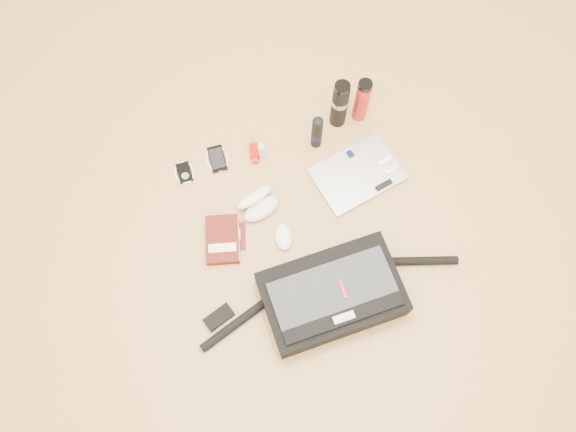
{
  "coord_description": "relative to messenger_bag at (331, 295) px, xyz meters",
  "views": [
    {
      "loc": [
        -0.28,
        -0.62,
        2.05
      ],
      "look_at": [
        -0.05,
        0.1,
        0.06
      ],
      "focal_mm": 35.0,
      "sensor_mm": 36.0,
      "label": 1
    }
  ],
  "objects": [
    {
      "name": "laptop",
      "position": [
        0.27,
        0.44,
        -0.05
      ],
      "size": [
        0.38,
        0.3,
        0.03
      ],
      "rotation": [
        0.0,
        0.0,
        0.21
      ],
      "color": "#AFAFB1",
      "rests_on": "ground"
    },
    {
      "name": "ipod",
      "position": [
        -0.39,
        0.66,
        -0.06
      ],
      "size": [
        0.08,
        0.09,
        0.01
      ],
      "rotation": [
        0.0,
        0.0,
        -0.01
      ],
      "color": "black",
      "rests_on": "ground"
    },
    {
      "name": "inhaler",
      "position": [
        -0.09,
        0.67,
        -0.05
      ],
      "size": [
        0.05,
        0.11,
        0.03
      ],
      "rotation": [
        0.0,
        0.0,
        -0.21
      ],
      "color": "#AF0C00",
      "rests_on": "ground"
    },
    {
      "name": "sunglasses_case",
      "position": [
        -0.15,
        0.43,
        -0.03
      ],
      "size": [
        0.19,
        0.17,
        0.09
      ],
      "rotation": [
        0.0,
        0.0,
        0.31
      ],
      "color": "silver",
      "rests_on": "ground"
    },
    {
      "name": "passport",
      "position": [
        -0.27,
        0.34,
        -0.06
      ],
      "size": [
        0.11,
        0.13,
        0.01
      ],
      "rotation": [
        0.0,
        0.0,
        -0.26
      ],
      "color": "#480D1B",
      "rests_on": "ground"
    },
    {
      "name": "messenger_bag",
      "position": [
        0.0,
        0.0,
        0.0
      ],
      "size": [
        1.01,
        0.31,
        0.14
      ],
      "rotation": [
        0.0,
        0.0,
        0.02
      ],
      "color": "black",
      "rests_on": "ground"
    },
    {
      "name": "aerosol_can",
      "position": [
        0.16,
        0.63,
        0.03
      ],
      "size": [
        0.05,
        0.05,
        0.19
      ],
      "rotation": [
        0.0,
        0.0,
        -0.02
      ],
      "color": "black",
      "rests_on": "ground"
    },
    {
      "name": "thermos_red",
      "position": [
        0.37,
        0.7,
        0.05
      ],
      "size": [
        0.07,
        0.07,
        0.23
      ],
      "rotation": [
        0.0,
        0.0,
        -0.18
      ],
      "color": "#A81A1C",
      "rests_on": "ground"
    },
    {
      "name": "phone",
      "position": [
        -0.25,
        0.68,
        -0.06
      ],
      "size": [
        0.1,
        0.12,
        0.01
      ],
      "rotation": [
        0.0,
        0.0,
        -0.03
      ],
      "color": "black",
      "rests_on": "ground"
    },
    {
      "name": "spray_bottle",
      "position": [
        -0.07,
        0.64,
        -0.02
      ],
      "size": [
        0.04,
        0.04,
        0.11
      ],
      "rotation": [
        0.0,
        0.0,
        -0.41
      ],
      "color": "#B2D9EA",
      "rests_on": "ground"
    },
    {
      "name": "ground",
      "position": [
        -0.01,
        0.24,
        -0.06
      ],
      "size": [
        4.0,
        4.0,
        0.0
      ],
      "primitive_type": "plane",
      "color": "#AF8349",
      "rests_on": "ground"
    },
    {
      "name": "mouse",
      "position": [
        -0.09,
        0.28,
        -0.05
      ],
      "size": [
        0.08,
        0.12,
        0.04
      ],
      "rotation": [
        0.0,
        0.0,
        -0.16
      ],
      "color": "white",
      "rests_on": "ground"
    },
    {
      "name": "thermos_black",
      "position": [
        0.28,
        0.7,
        0.07
      ],
      "size": [
        0.08,
        0.08,
        0.25
      ],
      "rotation": [
        0.0,
        0.0,
        0.27
      ],
      "color": "black",
      "rests_on": "ground"
    },
    {
      "name": "book",
      "position": [
        -0.32,
        0.34,
        -0.05
      ],
      "size": [
        0.17,
        0.22,
        0.04
      ],
      "rotation": [
        0.0,
        0.0,
        -0.24
      ],
      "color": "#4A110B",
      "rests_on": "ground"
    }
  ]
}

